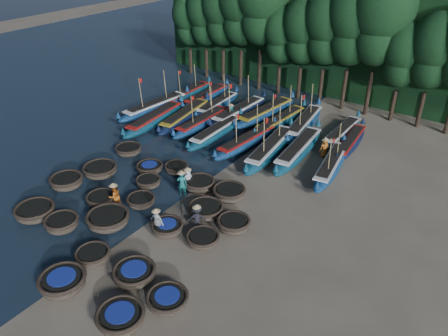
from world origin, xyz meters
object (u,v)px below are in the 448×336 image
Objects in this scene: coracle_11 at (102,199)px; long_boat_16 at (342,133)px; long_boat_15 at (304,123)px; fisherman_3 at (197,217)px; coracle_22 at (176,168)px; fisherman_0 at (188,178)px; long_boat_6 at (270,148)px; long_boat_10 at (206,96)px; long_boat_2 at (185,116)px; coracle_15 at (100,170)px; long_boat_4 at (216,132)px; long_boat_17 at (350,143)px; coracle_21 at (150,167)px; long_boat_14 at (281,121)px; coracle_6 at (62,223)px; coracle_18 at (206,210)px; fisherman_6 at (325,147)px; long_boat_8 at (331,165)px; long_boat_12 at (239,112)px; coracle_7 at (93,255)px; fisherman_1 at (182,183)px; long_boat_0 at (155,107)px; long_boat_3 at (203,122)px; coracle_9 at (168,299)px; coracle_23 at (199,184)px; long_boat_13 at (266,113)px; fisherman_4 at (157,221)px; coracle_20 at (128,150)px; coracle_4 at (121,317)px; coracle_3 at (63,282)px; coracle_8 at (134,273)px; long_boat_11 at (218,105)px; coracle_13 at (167,227)px; long_boat_1 at (155,119)px; coracle_5 at (35,211)px; coracle_24 at (229,193)px; fisherman_2 at (115,195)px; fisherman_5 at (231,113)px; coracle_12 at (108,219)px.

coracle_11 is 19.78m from long_boat_16.
long_boat_15 reaches higher than fisherman_3.
coracle_22 is 1.03× the size of fisherman_0.
long_boat_10 is at bearing 143.92° from long_boat_6.
coracle_15 is at bearing -93.31° from long_boat_2.
long_boat_4 reaches higher than long_boat_17.
long_boat_14 is at bearing 72.52° from coracle_21.
coracle_6 reaches higher than coracle_18.
fisherman_6 reaches higher than coracle_15.
long_boat_12 is at bearing 149.81° from long_boat_8.
long_boat_10 is (-9.03, 21.50, 0.16)m from coracle_7.
long_boat_15 is (5.34, 17.48, 0.19)m from coracle_11.
long_boat_0 is at bearing -74.93° from fisherman_1.
fisherman_1 is (-2.60, 0.87, 0.54)m from coracle_18.
long_boat_3 is at bearing 167.96° from long_boat_8.
coracle_9 is 17.92m from long_boat_4.
coracle_23 is at bearing -108.98° from long_boat_6.
long_boat_4 is at bearing -21.47° from long_boat_2.
fisherman_6 is (4.83, 9.09, 0.39)m from coracle_23.
long_boat_6 is 7.38m from long_boat_12.
long_boat_13 is (0.26, 11.82, 0.21)m from coracle_22.
coracle_11 is at bearing -82.05° from long_boat_2.
long_boat_10 is (-6.61, 12.00, 0.14)m from coracle_22.
coracle_11 is at bearing -178.90° from fisherman_4.
coracle_20 is at bearing -96.27° from long_boat_2.
long_boat_4 reaches higher than coracle_20.
coracle_3 is at bearing -177.61° from coracle_4.
long_boat_2 is at bearing 135.16° from coracle_18.
long_boat_0 is (-13.93, 16.25, 0.17)m from coracle_8.
long_boat_11 is 8.59m from long_boat_15.
long_boat_14 is at bearing 78.72° from coracle_22.
long_boat_16 reaches higher than coracle_13.
long_boat_1 is 11.45m from fisherman_1.
coracle_8 is 0.31× the size of long_boat_0.
coracle_6 reaches higher than coracle_21.
coracle_22 is (1.61, 1.05, 0.01)m from coracle_21.
fisherman_3 is (6.36, 4.63, 0.40)m from coracle_6.
coracle_7 is 1.23× the size of fisherman_0.
long_boat_6 reaches higher than coracle_4.
coracle_5 is at bearing -83.06° from coracle_15.
long_boat_8 reaches higher than fisherman_0.
coracle_24 is 9.21m from fisherman_6.
long_boat_15 is (1.40, 12.51, 0.15)m from coracle_23.
long_boat_1 is 4.59× the size of fisherman_2.
fisherman_0 is 0.90× the size of fisherman_2.
fisherman_5 is (4.75, -2.56, 0.33)m from long_boat_10.
coracle_24 is at bearing 57.16° from coracle_12.
long_boat_3 is at bearing 114.12° from coracle_22.
long_boat_17 is 13.55m from fisherman_0.
long_boat_10 is (-9.31, 12.79, 0.08)m from coracle_23.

